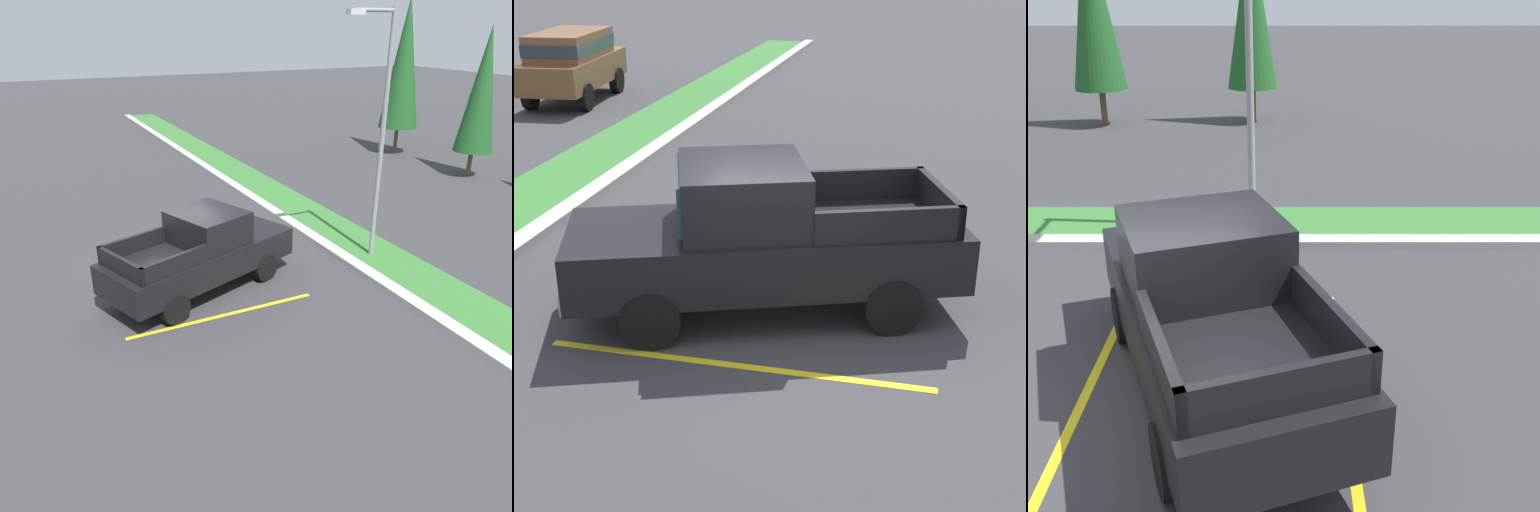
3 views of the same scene
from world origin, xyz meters
The scene contains 9 objects.
ground_plane centered at (0.00, 0.00, 0.00)m, with size 120.00×120.00×0.00m, color #38383A.
parking_line_near centered at (-0.83, 0.49, 0.00)m, with size 0.12×4.80×0.01m, color yellow.
parking_line_far centered at (2.27, 0.49, 0.00)m, with size 0.12×4.80×0.01m, color yellow.
curb_strip centered at (0.00, 5.00, 0.07)m, with size 56.00×0.40×0.15m, color #B2B2AD.
grass_median centered at (0.00, 6.10, 0.03)m, with size 56.00×1.80×0.06m, color #387533.
pickup_truck_main centered at (0.71, 0.54, 1.04)m, with size 3.59×5.55×2.10m.
street_light centered at (0.94, 5.75, 3.99)m, with size 0.24×1.49×6.89m.
cypress_tree_left_inner centered at (-4.40, 15.52, 3.83)m, with size 1.69×1.69×6.50m.
cypress_tree_center centered at (0.51, 16.04, 3.70)m, with size 1.64×1.64×6.29m.
Camera 3 is at (1.56, -6.22, 4.66)m, focal length 45.90 mm.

